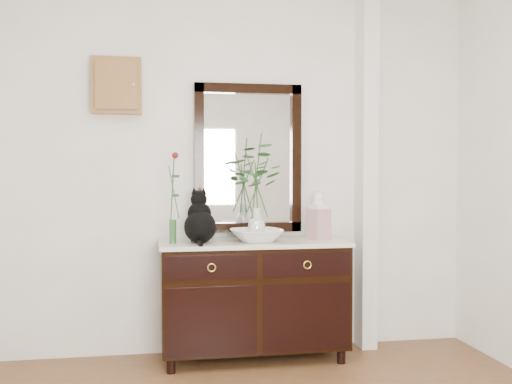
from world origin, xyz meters
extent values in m
cube|color=white|center=(0.00, 1.98, 1.35)|extent=(3.60, 0.04, 2.70)
cube|color=white|center=(1.00, 1.90, 1.35)|extent=(0.12, 0.20, 2.70)
cube|color=black|center=(0.10, 1.73, 0.46)|extent=(1.30, 0.50, 0.82)
cube|color=beige|center=(0.10, 1.73, 0.83)|extent=(1.33, 0.52, 0.03)
cube|color=black|center=(0.10, 1.97, 1.44)|extent=(0.80, 0.06, 1.10)
cube|color=white|center=(0.10, 1.98, 1.44)|extent=(0.66, 0.01, 0.96)
cube|color=brown|center=(-0.85, 1.94, 1.95)|extent=(0.35, 0.10, 0.40)
imported|color=white|center=(0.11, 1.68, 0.89)|extent=(0.40, 0.40, 0.09)
camera|label=1|loc=(-0.62, -2.43, 1.34)|focal=42.00mm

